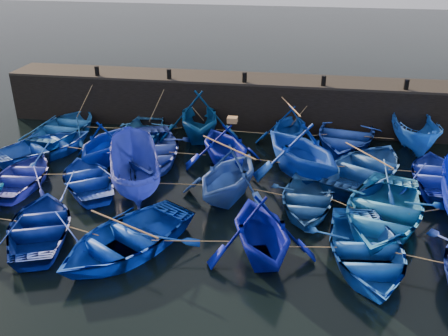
% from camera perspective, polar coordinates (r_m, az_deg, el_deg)
% --- Properties ---
extents(ground, '(120.00, 120.00, 0.00)m').
position_cam_1_polar(ground, '(18.37, -1.65, -6.19)').
color(ground, black).
rests_on(ground, ground).
extents(quay_wall, '(26.00, 2.50, 2.50)m').
position_cam_1_polar(quay_wall, '(27.35, 2.54, 7.51)').
color(quay_wall, black).
rests_on(quay_wall, ground).
extents(quay_top, '(26.00, 2.50, 0.12)m').
position_cam_1_polar(quay_top, '(26.98, 2.60, 10.16)').
color(quay_top, black).
rests_on(quay_top, quay_wall).
extents(bollard_0, '(0.24, 0.24, 0.50)m').
position_cam_1_polar(bollard_0, '(28.13, -14.32, 10.70)').
color(bollard_0, black).
rests_on(bollard_0, quay_top).
extents(bollard_1, '(0.24, 0.24, 0.50)m').
position_cam_1_polar(bollard_1, '(26.80, -6.30, 10.63)').
color(bollard_1, black).
rests_on(bollard_1, quay_top).
extents(bollard_2, '(0.24, 0.24, 0.50)m').
position_cam_1_polar(bollard_2, '(26.03, 2.36, 10.31)').
color(bollard_2, black).
rests_on(bollard_2, quay_top).
extents(bollard_3, '(0.24, 0.24, 0.50)m').
position_cam_1_polar(bollard_3, '(25.86, 11.31, 9.75)').
color(bollard_3, black).
rests_on(bollard_3, quay_top).
extents(bollard_4, '(0.24, 0.24, 0.50)m').
position_cam_1_polar(bollard_4, '(26.31, 20.14, 8.96)').
color(bollard_4, black).
rests_on(bollard_4, quay_top).
extents(boat_0, '(3.99, 5.32, 1.05)m').
position_cam_1_polar(boat_0, '(27.14, -17.55, 4.58)').
color(boat_0, '#1652A1').
rests_on(boat_0, ground).
extents(boat_1, '(3.58, 4.72, 0.92)m').
position_cam_1_polar(boat_1, '(25.74, -9.32, 4.18)').
color(boat_1, '#2361AD').
rests_on(boat_1, ground).
extents(boat_2, '(5.04, 5.52, 2.48)m').
position_cam_1_polar(boat_2, '(25.29, -2.91, 5.98)').
color(boat_2, navy).
rests_on(boat_2, ground).
extents(boat_3, '(3.67, 4.13, 2.00)m').
position_cam_1_polar(boat_3, '(24.72, 7.50, 4.73)').
color(boat_3, '#0939A9').
rests_on(boat_3, ground).
extents(boat_4, '(5.10, 6.43, 1.20)m').
position_cam_1_polar(boat_4, '(25.32, 13.71, 3.75)').
color(boat_4, navy).
rests_on(boat_4, ground).
extents(boat_5, '(2.17, 5.02, 1.90)m').
position_cam_1_polar(boat_5, '(25.58, 20.95, 3.83)').
color(boat_5, blue).
rests_on(boat_5, ground).
extents(boat_6, '(5.56, 5.83, 0.98)m').
position_cam_1_polar(boat_6, '(25.00, -19.77, 2.39)').
color(boat_6, '#1943B7').
rests_on(boat_6, ground).
extents(boat_7, '(3.82, 4.28, 2.03)m').
position_cam_1_polar(boat_7, '(23.26, -13.45, 2.94)').
color(boat_7, '#011F94').
rests_on(boat_7, ground).
extents(boat_8, '(5.42, 6.49, 1.16)m').
position_cam_1_polar(boat_8, '(23.08, -8.45, 2.02)').
color(boat_8, '#2D44B7').
rests_on(boat_8, ground).
extents(boat_9, '(5.11, 5.34, 2.18)m').
position_cam_1_polar(boat_9, '(22.06, 0.17, 2.62)').
color(boat_9, '#020E92').
rests_on(boat_9, ground).
extents(boat_10, '(6.22, 6.34, 2.53)m').
position_cam_1_polar(boat_10, '(21.50, 8.88, 2.18)').
color(boat_10, '#0B37C2').
rests_on(boat_10, ground).
extents(boat_11, '(6.04, 6.66, 1.13)m').
position_cam_1_polar(boat_11, '(22.00, 16.00, 0.03)').
color(boat_11, navy).
rests_on(boat_11, ground).
extents(boat_12, '(3.50, 4.70, 0.94)m').
position_cam_1_polar(boat_12, '(22.57, 23.25, -0.74)').
color(boat_12, '#1D33C2').
rests_on(boat_12, ground).
extents(boat_13, '(3.32, 4.42, 0.87)m').
position_cam_1_polar(boat_13, '(22.42, -21.96, -0.78)').
color(boat_13, '#2530A5').
rests_on(boat_13, ground).
extents(boat_14, '(4.86, 5.16, 0.87)m').
position_cam_1_polar(boat_14, '(21.30, -15.28, -1.13)').
color(boat_14, '#1435AB').
rests_on(boat_14, ground).
extents(boat_15, '(3.78, 5.58, 2.02)m').
position_cam_1_polar(boat_15, '(20.14, -10.24, -0.35)').
color(boat_15, '#22319B').
rests_on(boat_15, ground).
extents(boat_16, '(4.69, 5.08, 2.22)m').
position_cam_1_polar(boat_16, '(19.36, 0.46, -0.70)').
color(boat_16, '#264994').
rests_on(boat_16, ground).
extents(boat_17, '(3.09, 4.24, 0.86)m').
position_cam_1_polar(boat_17, '(19.18, 9.39, -3.61)').
color(boat_17, navy).
rests_on(boat_17, ground).
extents(boat_18, '(5.44, 6.58, 1.18)m').
position_cam_1_polar(boat_18, '(18.77, 17.71, -4.68)').
color(boat_18, '#1965B4').
rests_on(boat_18, ground).
extents(boat_21, '(4.59, 5.33, 0.93)m').
position_cam_1_polar(boat_21, '(18.40, -20.18, -6.19)').
color(boat_21, navy).
rests_on(boat_21, ground).
extents(boat_22, '(5.77, 6.27, 1.06)m').
position_cam_1_polar(boat_22, '(16.80, -11.28, -7.90)').
color(boat_22, '#0732B4').
rests_on(boat_22, ground).
extents(boat_23, '(4.67, 5.02, 2.15)m').
position_cam_1_polar(boat_23, '(15.94, 4.28, -7.09)').
color(boat_23, '#000888').
rests_on(boat_23, ground).
extents(boat_24, '(4.07, 5.32, 1.03)m').
position_cam_1_polar(boat_24, '(16.54, 15.90, -9.10)').
color(boat_24, '#134AB8').
rests_on(boat_24, ground).
extents(wooden_crate, '(0.43, 0.39, 0.24)m').
position_cam_1_polar(wooden_crate, '(21.57, 0.96, 5.53)').
color(wooden_crate, olive).
rests_on(wooden_crate, boat_9).
extents(mooring_ropes, '(17.42, 11.85, 2.10)m').
position_cam_1_polar(mooring_ropes, '(22.34, 0.65, 2.35)').
color(mooring_ropes, tan).
rests_on(mooring_ropes, ground).
extents(loose_oars, '(10.57, 12.20, 1.22)m').
position_cam_1_polar(loose_oars, '(20.03, 4.43, 1.80)').
color(loose_oars, '#99724C').
rests_on(loose_oars, ground).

